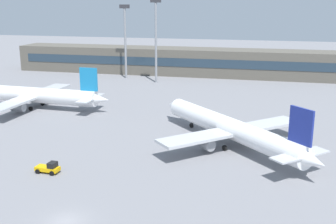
{
  "coord_description": "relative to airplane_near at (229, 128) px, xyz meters",
  "views": [
    {
      "loc": [
        21.83,
        -39.99,
        24.83
      ],
      "look_at": [
        2.46,
        40.0,
        3.0
      ],
      "focal_mm": 45.0,
      "sensor_mm": 36.0,
      "label": 1
    }
  ],
  "objects": [
    {
      "name": "baggage_tug_yellow",
      "position": [
        -24.64,
        -19.11,
        -2.33
      ],
      "size": [
        3.69,
        2.01,
        1.75
      ],
      "color": "#F2B20C",
      "rests_on": "ground_plane"
    },
    {
      "name": "floodlight_tower_east",
      "position": [
        -27.85,
        53.71,
        11.63
      ],
      "size": [
        3.2,
        0.8,
        25.48
      ],
      "color": "gray",
      "rests_on": "ground_plane"
    },
    {
      "name": "floodlight_tower_west",
      "position": [
        -39.5,
        58.78,
        10.67
      ],
      "size": [
        3.2,
        0.8,
        23.64
      ],
      "color": "gray",
      "rests_on": "ground_plane"
    },
    {
      "name": "airplane_near",
      "position": [
        0.0,
        0.0,
        0.0
      ],
      "size": [
        31.36,
        32.08,
        10.26
      ],
      "color": "white",
      "rests_on": "ground_plane"
    },
    {
      "name": "ground_plane",
      "position": [
        -15.55,
        8.46,
        -3.13
      ],
      "size": [
        400.0,
        400.0,
        0.0
      ],
      "primitive_type": "plane",
      "color": "gray"
    },
    {
      "name": "terminal_building",
      "position": [
        -15.55,
        70.58,
        1.37
      ],
      "size": [
        133.19,
        12.13,
        9.0
      ],
      "color": "#5B564C",
      "rests_on": "ground_plane"
    },
    {
      "name": "airplane_mid",
      "position": [
        -49.25,
        15.72,
        0.01
      ],
      "size": [
        41.68,
        29.03,
        10.3
      ],
      "color": "white",
      "rests_on": "ground_plane"
    }
  ]
}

